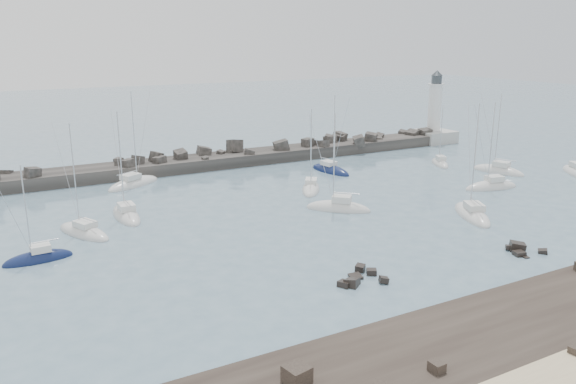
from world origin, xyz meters
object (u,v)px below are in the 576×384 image
at_px(sailboat_5, 338,209).
at_px(sailboat_3, 126,216).
at_px(sailboat_9, 491,187).
at_px(sailboat_7, 472,215).
at_px(sailboat_2, 38,259).
at_px(sailboat_12, 440,164).
at_px(sailboat_4, 134,185).
at_px(sailboat_8, 330,171).
at_px(sailboat_10, 498,171).
at_px(lighthouse, 433,126).
at_px(sailboat_1, 84,233).
at_px(sailboat_6, 311,189).

bearing_deg(sailboat_5, sailboat_3, 157.87).
bearing_deg(sailboat_9, sailboat_7, -146.23).
distance_m(sailboat_2, sailboat_12, 62.69).
relative_size(sailboat_4, sailboat_8, 1.09).
bearing_deg(sailboat_3, sailboat_4, 73.36).
height_order(sailboat_5, sailboat_10, sailboat_10).
relative_size(sailboat_2, sailboat_10, 0.77).
relative_size(lighthouse, sailboat_1, 1.16).
height_order(sailboat_1, sailboat_12, sailboat_1).
bearing_deg(sailboat_10, sailboat_5, -171.84).
bearing_deg(sailboat_10, sailboat_12, 115.64).
relative_size(sailboat_1, sailboat_6, 1.05).
distance_m(lighthouse, sailboat_4, 60.60).
xyz_separation_m(sailboat_8, sailboat_12, (18.29, -4.31, 0.00)).
height_order(sailboat_1, sailboat_3, sailboat_3).
xyz_separation_m(lighthouse, sailboat_12, (-13.25, -16.27, -2.95)).
bearing_deg(lighthouse, sailboat_5, -144.79).
relative_size(lighthouse, sailboat_2, 1.46).
bearing_deg(sailboat_2, lighthouse, 21.46).
height_order(sailboat_9, sailboat_12, sailboat_9).
relative_size(sailboat_1, sailboat_10, 0.96).
xyz_separation_m(sailboat_5, sailboat_12, (28.19, 12.97, -0.02)).
height_order(sailboat_5, sailboat_8, sailboat_8).
relative_size(sailboat_3, sailboat_5, 1.04).
height_order(lighthouse, sailboat_2, lighthouse).
distance_m(sailboat_2, sailboat_8, 46.39).
relative_size(sailboat_4, sailboat_9, 1.10).
bearing_deg(sailboat_6, lighthouse, 26.59).
bearing_deg(sailboat_7, sailboat_6, 119.04).
bearing_deg(sailboat_2, sailboat_3, 42.71).
bearing_deg(sailboat_6, sailboat_12, 7.76).
bearing_deg(sailboat_8, sailboat_3, -166.38).
bearing_deg(sailboat_6, sailboat_8, 44.11).
bearing_deg(sailboat_12, sailboat_2, -167.99).
distance_m(sailboat_8, sailboat_12, 18.79).
bearing_deg(sailboat_8, sailboat_12, -13.26).
height_order(sailboat_2, sailboat_4, sailboat_4).
relative_size(sailboat_3, sailboat_8, 1.02).
bearing_deg(sailboat_8, sailboat_2, -158.03).
distance_m(sailboat_2, sailboat_3, 13.86).
bearing_deg(sailboat_12, sailboat_3, -175.92).
height_order(sailboat_4, sailboat_8, sailboat_4).
bearing_deg(sailboat_6, sailboat_5, -100.48).
height_order(sailboat_5, sailboat_12, sailboat_5).
height_order(lighthouse, sailboat_4, lighthouse).
bearing_deg(sailboat_3, sailboat_2, -137.29).
xyz_separation_m(sailboat_9, sailboat_12, (4.33, 14.59, -0.01)).
height_order(sailboat_1, sailboat_6, sailboat_1).
bearing_deg(sailboat_4, sailboat_7, -46.55).
relative_size(sailboat_1, sailboat_2, 1.26).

